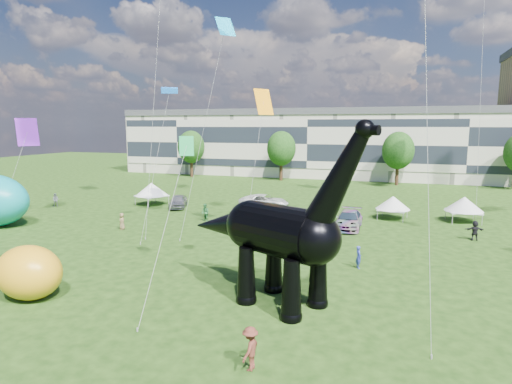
% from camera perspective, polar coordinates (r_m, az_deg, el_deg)
% --- Properties ---
extents(ground, '(220.00, 220.00, 0.00)m').
position_cam_1_polar(ground, '(25.12, -1.58, -14.30)').
color(ground, '#16330C').
rests_on(ground, ground).
extents(terrace_row, '(78.00, 11.00, 12.00)m').
position_cam_1_polar(terrace_row, '(85.29, 7.58, 6.17)').
color(terrace_row, beige).
rests_on(terrace_row, ground).
extents(tree_far_left, '(5.20, 5.20, 9.44)m').
position_cam_1_polar(tree_far_left, '(83.84, -8.65, 6.30)').
color(tree_far_left, '#382314').
rests_on(tree_far_left, ground).
extents(tree_mid_left, '(5.20, 5.20, 9.44)m').
position_cam_1_polar(tree_mid_left, '(77.39, 3.40, 6.18)').
color(tree_mid_left, '#382314').
rests_on(tree_mid_left, ground).
extents(tree_mid_right, '(5.20, 5.20, 9.44)m').
position_cam_1_polar(tree_mid_right, '(74.80, 18.45, 5.65)').
color(tree_mid_right, '#382314').
rests_on(tree_mid_right, ground).
extents(dinosaur_sculpture, '(12.47, 7.11, 10.56)m').
position_cam_1_polar(dinosaur_sculpture, '(23.80, 2.46, -5.47)').
color(dinosaur_sculpture, black).
rests_on(dinosaur_sculpture, ground).
extents(car_silver, '(3.31, 4.97, 1.57)m').
position_cam_1_polar(car_silver, '(52.64, -10.34, -1.24)').
color(car_silver, '#A2A2A6').
rests_on(car_silver, ground).
extents(car_grey, '(4.17, 1.50, 1.37)m').
position_cam_1_polar(car_grey, '(46.26, 0.35, -2.61)').
color(car_grey, slate).
rests_on(car_grey, ground).
extents(car_white, '(5.99, 2.87, 1.65)m').
position_cam_1_polar(car_white, '(51.57, 1.08, -1.26)').
color(car_white, silver).
rests_on(car_white, ground).
extents(car_dark, '(2.35, 5.76, 1.67)m').
position_cam_1_polar(car_dark, '(42.48, 12.28, -3.64)').
color(car_dark, '#595960').
rests_on(car_dark, ground).
extents(gazebo_near, '(4.10, 4.10, 2.47)m').
position_cam_1_polar(gazebo_near, '(47.71, 17.79, -1.40)').
color(gazebo_near, silver).
rests_on(gazebo_near, ground).
extents(gazebo_far, '(4.27, 4.27, 2.64)m').
position_cam_1_polar(gazebo_far, '(48.99, 26.00, -1.47)').
color(gazebo_far, silver).
rests_on(gazebo_far, ground).
extents(gazebo_left, '(5.30, 5.30, 2.80)m').
position_cam_1_polar(gazebo_left, '(55.02, -13.76, 0.33)').
color(gazebo_left, white).
rests_on(gazebo_left, ground).
extents(inflatable_yellow, '(4.28, 3.41, 3.12)m').
position_cam_1_polar(inflatable_yellow, '(28.06, -28.02, -9.45)').
color(inflatable_yellow, orange).
rests_on(inflatable_yellow, ground).
extents(visitors, '(57.92, 44.67, 1.89)m').
position_cam_1_polar(visitors, '(38.75, 4.21, -4.60)').
color(visitors, '#713679').
rests_on(visitors, ground).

